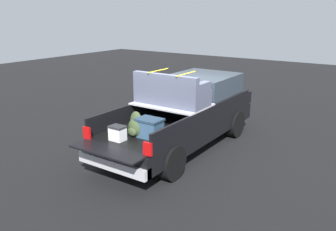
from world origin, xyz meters
TOP-DOWN VIEW (x-y plane):
  - ground_plane at (0.00, 0.00)m, footprint 40.00×40.00m
  - pickup_truck at (0.38, -0.00)m, footprint 6.05×2.06m

SIDE VIEW (x-z plane):
  - ground_plane at x=0.00m, z-range 0.00..0.00m
  - pickup_truck at x=0.38m, z-range -0.14..2.09m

